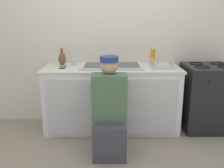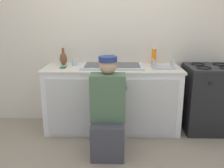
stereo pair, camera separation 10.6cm
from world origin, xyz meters
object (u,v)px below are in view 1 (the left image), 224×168
at_px(dish_rack_tray, 162,66).
at_px(soap_bottle_orange, 153,57).
at_px(plumber_person, 109,115).
at_px(water_glass, 73,62).
at_px(vase_decorative, 62,59).
at_px(sink_double_basin, 112,66).
at_px(stove_range, 207,97).
at_px(cell_phone, 63,67).

bearing_deg(dish_rack_tray, soap_bottle_orange, 112.67).
height_order(plumber_person, water_glass, plumber_person).
height_order(vase_decorative, dish_rack_tray, vase_decorative).
xyz_separation_m(sink_double_basin, plumber_person, (-0.04, -0.66, -0.42)).
bearing_deg(sink_double_basin, stove_range, -0.10).
xyz_separation_m(plumber_person, dish_rack_tray, (0.69, 0.62, 0.43)).
height_order(sink_double_basin, soap_bottle_orange, soap_bottle_orange).
distance_m(stove_range, vase_decorative, 2.05).
relative_size(plumber_person, cell_phone, 7.89).
bearing_deg(water_glass, plumber_person, -57.52).
relative_size(stove_range, cell_phone, 6.41).
bearing_deg(cell_phone, water_glass, 45.74).
xyz_separation_m(sink_double_basin, stove_range, (1.30, -0.00, -0.44)).
height_order(sink_double_basin, cell_phone, sink_double_basin).
xyz_separation_m(stove_range, cell_phone, (-1.94, -0.03, 0.43)).
relative_size(vase_decorative, dish_rack_tray, 0.82).
distance_m(sink_double_basin, stove_range, 1.37).
bearing_deg(stove_range, vase_decorative, 175.40).
xyz_separation_m(stove_range, plumber_person, (-1.33, -0.66, 0.02)).
height_order(cell_phone, vase_decorative, vase_decorative).
distance_m(stove_range, cell_phone, 1.99).
bearing_deg(sink_double_basin, plumber_person, -93.06).
xyz_separation_m(stove_range, soap_bottle_orange, (-0.73, 0.18, 0.53)).
bearing_deg(stove_range, plumber_person, -153.83).
relative_size(plumber_person, vase_decorative, 4.80).
relative_size(stove_range, dish_rack_tray, 3.21).
relative_size(plumber_person, dish_rack_tray, 3.94).
bearing_deg(soap_bottle_orange, sink_double_basin, -162.98).
bearing_deg(water_glass, vase_decorative, 160.40).
xyz_separation_m(stove_range, water_glass, (-1.82, 0.10, 0.47)).
distance_m(vase_decorative, dish_rack_tray, 1.35).
distance_m(sink_double_basin, dish_rack_tray, 0.66).
bearing_deg(cell_phone, dish_rack_tray, -0.62).
distance_m(water_glass, vase_decorative, 0.17).
distance_m(plumber_person, soap_bottle_orange, 1.15).
bearing_deg(plumber_person, cell_phone, 133.90).
bearing_deg(dish_rack_tray, vase_decorative, 171.54).
relative_size(stove_range, water_glass, 8.98).
distance_m(sink_double_basin, water_glass, 0.53).
bearing_deg(dish_rack_tray, stove_range, 3.46).
relative_size(stove_range, plumber_person, 0.81).
xyz_separation_m(soap_bottle_orange, vase_decorative, (-1.24, -0.02, -0.02)).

